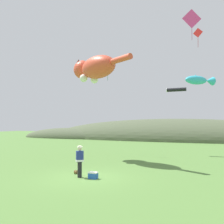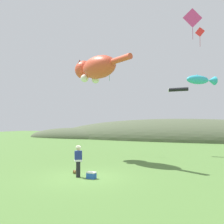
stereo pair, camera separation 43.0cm
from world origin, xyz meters
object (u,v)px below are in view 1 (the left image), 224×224
object	(u,v)px
picnic_cooler	(93,175)
kite_diamond_pink	(192,19)
kite_giant_cat	(95,68)
festival_attendant	(80,160)
kite_diamond_red	(198,33)
kite_tube_streamer	(176,90)
kite_diamond_green	(108,67)
kite_spool	(76,172)
kite_fish_windsock	(199,80)

from	to	relation	value
picnic_cooler	kite_diamond_pink	size ratio (longest dim) A/B	0.21
picnic_cooler	kite_giant_cat	distance (m)	10.21
festival_attendant	kite_diamond_red	size ratio (longest dim) A/B	0.98
picnic_cooler	kite_tube_streamer	distance (m)	14.23
kite_tube_streamer	kite_diamond_green	world-z (taller)	kite_diamond_green
kite_spool	kite_diamond_pink	size ratio (longest dim) A/B	0.10
festival_attendant	picnic_cooler	world-z (taller)	festival_attendant
kite_fish_windsock	festival_attendant	bearing A→B (deg)	-121.62
kite_giant_cat	kite_tube_streamer	world-z (taller)	kite_giant_cat
picnic_cooler	kite_spool	bearing A→B (deg)	153.90
kite_spool	kite_diamond_green	size ratio (longest dim) A/B	0.12
festival_attendant	picnic_cooler	size ratio (longest dim) A/B	3.52
kite_diamond_pink	kite_diamond_green	bearing A→B (deg)	157.54
kite_spool	kite_diamond_red	xyz separation A→B (m)	(6.54, 10.78, 11.20)
kite_spool	kite_giant_cat	bearing A→B (deg)	104.94
kite_spool	kite_fish_windsock	xyz separation A→B (m)	(6.66, 8.99, 6.53)
kite_diamond_green	kite_diamond_red	world-z (taller)	kite_diamond_red
kite_giant_cat	festival_attendant	bearing A→B (deg)	-71.16
kite_spool	kite_giant_cat	distance (m)	9.47
kite_tube_streamer	kite_diamond_red	size ratio (longest dim) A/B	1.05
kite_tube_streamer	kite_diamond_pink	xyz separation A→B (m)	(1.93, -5.52, 4.61)
festival_attendant	kite_spool	size ratio (longest dim) A/B	7.75
festival_attendant	kite_giant_cat	distance (m)	9.44
festival_attendant	kite_diamond_pink	world-z (taller)	kite_diamond_pink
kite_tube_streamer	kite_diamond_green	size ratio (longest dim) A/B	1.01
kite_spool	kite_fish_windsock	world-z (taller)	kite_fish_windsock
kite_tube_streamer	kite_diamond_red	bearing A→B (deg)	-25.01
picnic_cooler	kite_diamond_red	size ratio (longest dim) A/B	0.28
kite_spool	kite_diamond_green	bearing A→B (deg)	101.79
picnic_cooler	kite_tube_streamer	size ratio (longest dim) A/B	0.27
kite_giant_cat	kite_diamond_red	size ratio (longest dim) A/B	3.57
kite_spool	picnic_cooler	world-z (taller)	picnic_cooler
picnic_cooler	kite_fish_windsock	xyz separation A→B (m)	(5.16, 9.72, 6.47)
kite_tube_streamer	kite_diamond_pink	size ratio (longest dim) A/B	0.79
kite_tube_streamer	kite_diamond_pink	bearing A→B (deg)	-70.75
kite_spool	kite_fish_windsock	size ratio (longest dim) A/B	0.09
kite_diamond_green	kite_diamond_pink	xyz separation A→B (m)	(8.34, -3.45, 2.28)
kite_tube_streamer	kite_diamond_red	distance (m)	5.56
kite_fish_windsock	kite_diamond_red	bearing A→B (deg)	93.92
kite_spool	picnic_cooler	distance (m)	1.67
picnic_cooler	kite_tube_streamer	world-z (taller)	kite_tube_streamer
picnic_cooler	kite_diamond_green	world-z (taller)	kite_diamond_green
picnic_cooler	kite_diamond_pink	bearing A→B (deg)	55.51
kite_spool	kite_tube_streamer	distance (m)	14.01
kite_diamond_green	kite_fish_windsock	bearing A→B (deg)	-4.73
festival_attendant	kite_tube_streamer	bearing A→B (deg)	73.51
kite_giant_cat	kite_diamond_red	xyz separation A→B (m)	(8.03, 5.21, 3.69)
kite_giant_cat	kite_diamond_red	world-z (taller)	kite_diamond_red
kite_diamond_green	kite_spool	bearing A→B (deg)	-78.21
picnic_cooler	kite_diamond_pink	xyz separation A→B (m)	(4.81, 7.00, 10.73)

